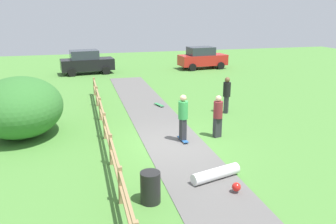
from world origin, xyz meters
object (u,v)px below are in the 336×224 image
skater_riding (183,115)px  skater_fallen (217,175)px  skateboard_loose (159,105)px  parked_car_black (87,62)px  trash_bin (150,187)px  parked_car_red (202,58)px  bush_large (20,107)px  bystander_maroon (218,114)px  bystander_black (227,93)px

skater_riding → skater_fallen: bearing=-88.9°
skateboard_loose → parked_car_black: size_ratio=0.19×
trash_bin → parked_car_red: (9.02, 20.66, 0.51)m
skater_fallen → parked_car_red: (6.75, 19.96, 0.76)m
skateboard_loose → parked_car_black: bearing=107.2°
skater_riding → skateboard_loose: bearing=87.1°
skater_fallen → parked_car_black: parked_car_black is taller
bush_large → skater_riding: (6.34, -2.42, -0.14)m
bush_large → trash_bin: bush_large is taller
skater_fallen → skateboard_loose: size_ratio=2.10×
parked_car_red → bystander_maroon: bearing=-107.9°
skateboard_loose → bystander_maroon: 5.45m
skater_riding → bush_large: bearing=159.1°
skater_fallen → bystander_black: size_ratio=0.93×
bystander_black → parked_car_red: bearing=75.2°
trash_bin → bush_large: bearing=122.2°
skateboard_loose → skater_riding: bearing=-92.9°
bystander_maroon → skateboard_loose: bearing=103.6°
skater_riding → bystander_black: size_ratio=1.03×
bystander_maroon → parked_car_red: parked_car_red is taller
skater_riding → parked_car_black: bearing=100.9°
trash_bin → parked_car_black: parked_car_black is taller
trash_bin → skater_riding: 4.75m
bystander_maroon → trash_bin: bearing=-131.1°
trash_bin → parked_car_black: bearing=92.7°
trash_bin → skater_fallen: trash_bin is taller
bush_large → bystander_black: bearing=5.1°
skateboard_loose → parked_car_red: (6.54, 11.15, 0.87)m
bush_large → bystander_maroon: bush_large is taller
skater_riding → skater_fallen: size_ratio=1.11×
trash_bin → parked_car_red: bearing=66.4°
parked_car_red → bush_large: bearing=-133.0°
skateboard_loose → bush_large: bearing=-156.1°
bystander_maroon → parked_car_black: bearing=106.1°
trash_bin → parked_car_black: (-0.98, 20.66, 0.51)m
parked_car_red → skater_fallen: bearing=-108.7°
skateboard_loose → bystander_black: bearing=-34.2°
skater_fallen → parked_car_red: size_ratio=0.40×
bush_large → skater_fallen: 8.75m
trash_bin → bystander_maroon: bystander_maroon is taller
bush_large → bystander_black: (9.65, 0.86, -0.21)m
skateboard_loose → trash_bin: bearing=-104.6°
trash_bin → parked_car_black: 20.69m
bush_large → skater_fallen: (6.40, -5.87, -1.04)m
skater_fallen → skateboard_loose: skater_fallen is taller
trash_bin → skater_fallen: 2.38m
skater_fallen → bystander_black: bearing=64.2°
bystander_black → trash_bin: bearing=-126.6°
skater_fallen → parked_car_red: parked_car_red is taller
bystander_maroon → skater_fallen: bearing=-112.3°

